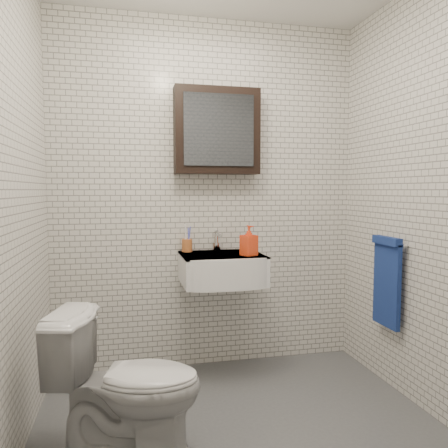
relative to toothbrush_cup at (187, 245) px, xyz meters
name	(u,v)px	position (x,y,z in m)	size (l,w,h in m)	color
ground	(244,435)	(0.16, -0.94, -0.90)	(2.20, 2.00, 0.01)	#4B4E53
room_shell	(245,154)	(0.16, -0.94, 0.57)	(2.22, 2.02, 2.51)	silver
washbasin	(223,269)	(0.21, -0.21, -0.14)	(0.55, 0.50, 0.20)	white
faucet	(217,242)	(0.21, -0.01, 0.02)	(0.06, 0.20, 0.15)	silver
mirror_cabinet	(217,131)	(0.21, -0.01, 0.80)	(0.60, 0.15, 0.60)	black
towel_rail	(387,278)	(1.21, -0.59, -0.18)	(0.09, 0.30, 0.58)	silver
toothbrush_cup	(187,245)	(0.00, 0.00, 0.00)	(0.07, 0.07, 0.20)	#B8602E
soap_bottle	(249,240)	(0.38, -0.27, 0.05)	(0.09, 0.09, 0.20)	orange
toilet	(128,384)	(-0.43, -0.97, -0.54)	(0.40, 0.70, 0.71)	silver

